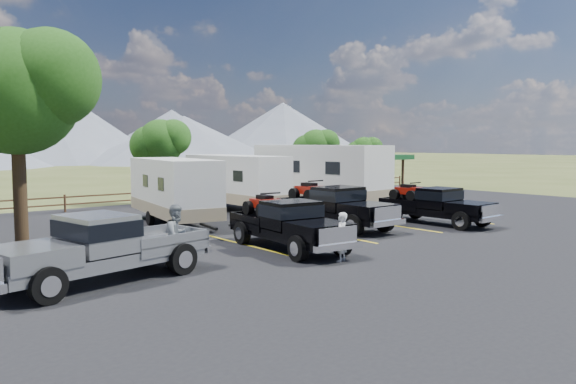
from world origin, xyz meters
TOP-DOWN VIEW (x-y plane):
  - ground at (0.00, 0.00)m, footprint 320.00×320.00m
  - asphalt_lot at (0.00, 3.00)m, footprint 44.00×34.00m
  - stall_lines at (0.00, 4.00)m, footprint 12.12×5.50m
  - tree_big_nw at (-12.55, 9.03)m, footprint 5.54×5.18m
  - tree_ne_a at (8.97, 17.01)m, footprint 3.11×2.92m
  - tree_ne_b at (14.98, 18.01)m, footprint 2.77×2.59m
  - tree_north at (-2.03, 19.02)m, footprint 3.46×3.24m
  - rail_fence at (2.00, 18.50)m, footprint 36.12×0.12m
  - pavilion at (13.00, 17.00)m, footprint 6.20×6.20m
  - rig_left at (-5.30, 2.56)m, footprint 2.50×5.94m
  - rig_center at (-0.60, 5.09)m, footprint 2.20×6.17m
  - rig_right at (3.96, 3.09)m, footprint 2.16×5.70m
  - trailer_left at (-5.54, 10.58)m, footprint 3.41×8.75m
  - trailer_center at (-0.32, 13.24)m, footprint 2.45×8.82m
  - trailer_right at (4.09, 11.18)m, footprint 3.57×10.51m
  - pickup_silver at (-12.15, 2.03)m, footprint 6.42×3.07m
  - person_a at (-5.30, -0.16)m, footprint 0.68×0.59m
  - person_b at (-9.67, 2.48)m, footprint 1.11×0.99m

SIDE VIEW (x-z plane):
  - ground at x=0.00m, z-range 0.00..0.00m
  - asphalt_lot at x=0.00m, z-range 0.00..0.04m
  - stall_lines at x=0.00m, z-range 0.04..0.05m
  - rail_fence at x=2.00m, z-range 0.11..1.11m
  - person_a at x=-5.30m, z-range 0.04..1.61m
  - rig_right at x=3.96m, z-range 0.01..1.89m
  - rig_left at x=-5.30m, z-range 0.00..1.93m
  - person_b at x=-9.67m, z-range 0.04..1.94m
  - pickup_silver at x=-12.15m, z-range 0.08..1.92m
  - rig_center at x=-0.60m, z-range 0.00..2.06m
  - trailer_left at x=-5.54m, z-range 0.11..3.14m
  - trailer_center at x=-0.32m, z-range 0.11..3.18m
  - trailer_right at x=4.09m, z-range 0.12..3.76m
  - pavilion at x=13.00m, z-range 1.18..4.40m
  - tree_ne_b at x=14.98m, z-range 0.99..5.26m
  - tree_ne_a at x=8.97m, z-range 1.10..5.86m
  - tree_north at x=-2.03m, z-range 1.21..6.46m
  - tree_big_nw at x=-12.55m, z-range 1.68..9.52m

